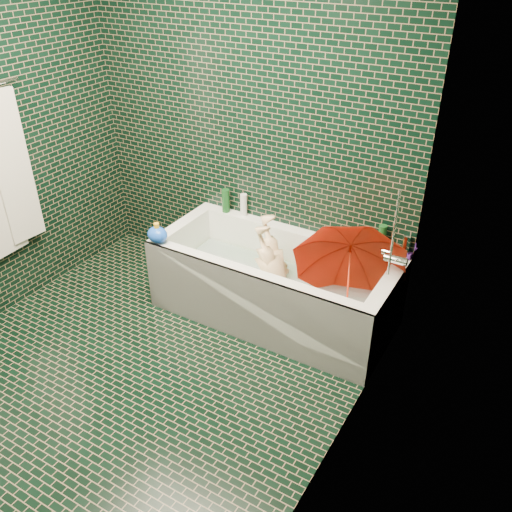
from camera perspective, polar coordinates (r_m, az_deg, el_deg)
The scene contains 19 objects.
floor at distance 3.62m, azimuth -12.65°, elevation -12.21°, with size 2.80×2.80×0.00m, color black.
wall_back at distance 3.95m, azimuth -0.97°, elevation 13.60°, with size 2.80×2.80×0.00m, color black.
wall_right at distance 2.27m, azimuth 8.73°, elevation -1.05°, with size 2.80×2.80×0.00m, color black.
bathtub at distance 3.90m, azimuth 1.82°, elevation -3.72°, with size 1.70×0.75×0.55m.
bath_mat at distance 3.95m, azimuth 1.93°, elevation -4.26°, with size 1.35×0.47×0.01m, color green.
water at distance 3.87m, azimuth 1.97°, elevation -2.52°, with size 1.48×0.53×0.00m, color silver.
towel at distance 4.06m, azimuth -25.37°, elevation 7.72°, with size 0.08×0.44×1.12m.
faucet at distance 3.36m, azimuth 14.30°, elevation 0.26°, with size 0.18×0.19×0.55m.
child at distance 3.83m, azimuth 2.31°, elevation -2.66°, with size 0.34×0.22×0.93m, color beige.
umbrella at distance 3.50m, azimuth 9.71°, elevation -2.32°, with size 0.72×0.72×0.63m, color red.
soap_bottle_a at distance 3.77m, azimuth 13.67°, elevation 0.05°, with size 0.09×0.09×0.24m, color white.
soap_bottle_b at distance 3.76m, azimuth 15.26°, elevation -0.30°, with size 0.08×0.08×0.18m, color #491E73.
soap_bottle_c at distance 3.81m, azimuth 12.48°, elevation 0.57°, with size 0.12×0.12×0.15m, color #134419.
bottle_right_tall at distance 3.74m, azimuth 13.07°, elevation 1.70°, with size 0.06×0.06×0.21m, color #134419.
bottle_right_pump at distance 3.73m, azimuth 15.50°, elevation 0.90°, with size 0.05×0.05×0.17m, color silver.
bottle_left_tall at distance 4.21m, azimuth -3.20°, elevation 5.83°, with size 0.06×0.06×0.19m, color #134419.
bottle_left_short at distance 4.15m, azimuth -1.31°, elevation 5.40°, with size 0.05×0.05×0.17m, color white.
rubber_duck at distance 3.77m, azimuth 13.39°, elevation 0.80°, with size 0.11×0.08×0.09m.
bath_toy at distance 3.85m, azimuth -10.34°, elevation 2.25°, with size 0.18×0.17×0.15m.
Camera 1 is at (1.96, -1.81, 2.45)m, focal length 38.00 mm.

